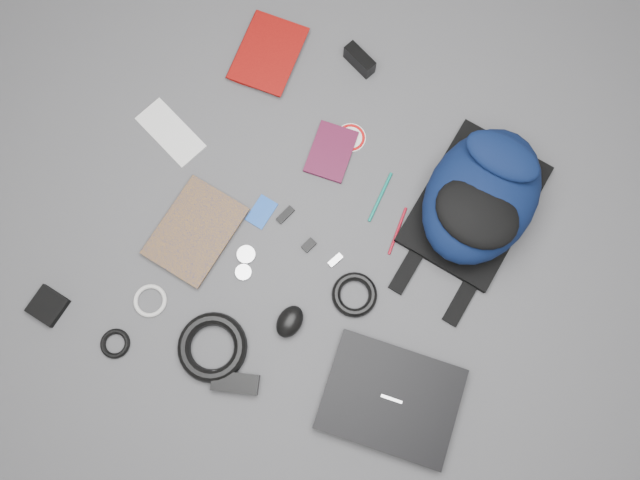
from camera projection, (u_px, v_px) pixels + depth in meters
The scene contains 24 objects.
ground at pixel (320, 242), 1.76m from camera, with size 4.00×4.00×0.00m, color #4F4F51.
backpack at pixel (482, 196), 1.69m from camera, with size 0.31×0.46×0.19m, color black, non-canonical shape.
laptop at pixel (391, 399), 1.65m from camera, with size 0.35×0.27×0.03m, color black.
textbook_red at pixel (241, 44), 1.88m from camera, with size 0.18×0.24×0.03m, color #770706.
comic_book at pixel (167, 214), 1.77m from camera, with size 0.20×0.27×0.02m, color #B3760C.
envelope at pixel (171, 132), 1.83m from camera, with size 0.21×0.10×0.00m, color white.
dvd_case at pixel (331, 152), 1.81m from camera, with size 0.12×0.16×0.01m, color #3F0C21.
compact_camera at pixel (360, 60), 1.85m from camera, with size 0.10×0.04×0.06m, color black.
sticker_disc at pixel (351, 138), 1.83m from camera, with size 0.09×0.09×0.00m, color white.
pen_teal at pixel (380, 197), 1.78m from camera, with size 0.01×0.01×0.16m, color #0C7060.
pen_red at pixel (397, 231), 1.76m from camera, with size 0.01×0.01×0.14m, color maroon.
id_badge at pixel (262, 212), 1.78m from camera, with size 0.06×0.09×0.00m, color #1648AB.
usb_black at pixel (285, 215), 1.77m from camera, with size 0.02×0.06×0.01m, color black.
usb_silver at pixel (335, 260), 1.75m from camera, with size 0.02×0.04×0.01m, color #BAB9BC.
key_fob at pixel (309, 245), 1.75m from camera, with size 0.02×0.04×0.01m, color black.
mouse at pixel (290, 322), 1.69m from camera, with size 0.07×0.09×0.05m, color black.
headphone_left at pixel (246, 255), 1.75m from camera, with size 0.05×0.05×0.01m, color silver.
headphone_right at pixel (243, 272), 1.74m from camera, with size 0.05×0.05×0.01m, color silver.
cable_coil at pixel (354, 295), 1.72m from camera, with size 0.13×0.13×0.02m, color black.
power_brick at pixel (235, 383), 1.66m from camera, with size 0.13×0.05×0.03m, color black.
power_cord_coil at pixel (212, 347), 1.68m from camera, with size 0.19×0.19×0.04m, color black.
pouch at pixel (48, 306), 1.71m from camera, with size 0.09×0.09×0.02m, color black.
earbud_coil at pixel (115, 344), 1.69m from camera, with size 0.08×0.08×0.02m, color black.
white_cable_coil at pixel (150, 301), 1.72m from camera, with size 0.09×0.09×0.01m, color silver.
Camera 1 is at (0.17, -0.33, 1.72)m, focal length 35.00 mm.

